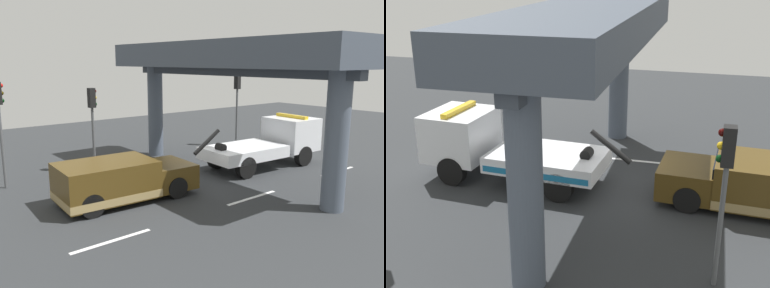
{
  "view_description": "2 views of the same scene",
  "coord_description": "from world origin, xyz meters",
  "views": [
    {
      "loc": [
        -11.09,
        -12.85,
        5.17
      ],
      "look_at": [
        -0.75,
        -0.16,
        1.78
      ],
      "focal_mm": 37.58,
      "sensor_mm": 36.0,
      "label": 1
    },
    {
      "loc": [
        -2.51,
        14.92,
        7.24
      ],
      "look_at": [
        1.65,
        -0.37,
        1.42
      ],
      "focal_mm": 46.69,
      "sensor_mm": 36.0,
      "label": 2
    }
  ],
  "objects": [
    {
      "name": "ground_plane",
      "position": [
        0.0,
        0.0,
        -0.05
      ],
      "size": [
        60.0,
        40.0,
        0.1
      ],
      "primitive_type": "cube",
      "color": "#2D3033"
    },
    {
      "name": "lane_stripe_mid",
      "position": [
        0.0,
        -2.89,
        0.0
      ],
      "size": [
        2.6,
        0.16,
        0.01
      ],
      "primitive_type": "cube",
      "color": "silver",
      "rests_on": "ground"
    },
    {
      "name": "tow_truck_white",
      "position": [
        4.51,
        -0.05,
        1.2
      ],
      "size": [
        7.32,
        2.78,
        2.46
      ],
      "color": "white",
      "rests_on": "ground"
    },
    {
      "name": "traffic_light_far",
      "position": [
        -2.98,
        4.4,
        2.9
      ],
      "size": [
        0.39,
        0.32,
        3.96
      ],
      "color": "#515456",
      "rests_on": "ground"
    },
    {
      "name": "overpass_structure",
      "position": [
        1.27,
        0.0,
        5.1
      ],
      "size": [
        3.6,
        13.04,
        6.0
      ],
      "color": "#4C5666",
      "rests_on": "ground"
    },
    {
      "name": "lane_stripe_east",
      "position": [
        6.0,
        -2.89,
        0.0
      ],
      "size": [
        2.6,
        0.16,
        0.01
      ],
      "primitive_type": "cube",
      "color": "silver",
      "rests_on": "ground"
    },
    {
      "name": "towed_van_green",
      "position": [
        -4.05,
        0.0,
        0.78
      ],
      "size": [
        5.33,
        2.51,
        1.58
      ],
      "color": "#4C3814",
      "rests_on": "ground"
    }
  ]
}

